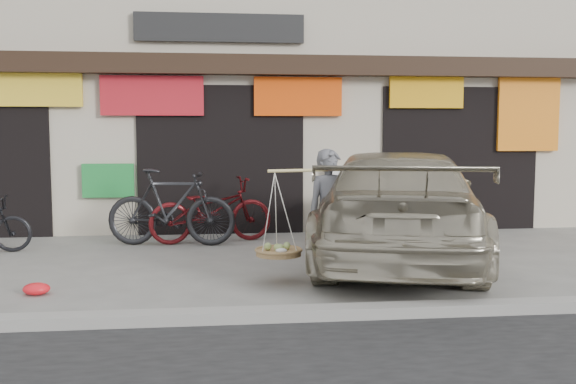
{
  "coord_description": "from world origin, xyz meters",
  "views": [
    {
      "loc": [
        -0.08,
        -8.22,
        1.88
      ],
      "look_at": [
        0.94,
        0.9,
        1.0
      ],
      "focal_mm": 40.0,
      "sensor_mm": 36.0,
      "label": 1
    }
  ],
  "objects": [
    {
      "name": "street_vendor",
      "position": [
        1.34,
        -0.27,
        0.76
      ],
      "size": [
        1.9,
        0.89,
        1.66
      ],
      "rotation": [
        0.0,
        0.0,
        0.24
      ],
      "color": "slate",
      "rests_on": "ground"
    },
    {
      "name": "suv",
      "position": [
        2.49,
        0.72,
        0.79
      ],
      "size": [
        3.54,
        5.87,
        1.59
      ],
      "rotation": [
        0.0,
        0.0,
        2.89
      ],
      "color": "#B1A88E",
      "rests_on": "ground"
    },
    {
      "name": "bike_2",
      "position": [
        -0.18,
        2.58,
        0.55
      ],
      "size": [
        2.2,
        1.17,
        1.1
      ],
      "primitive_type": "imported",
      "rotation": [
        0.0,
        0.0,
        1.79
      ],
      "color": "#520E11",
      "rests_on": "ground"
    },
    {
      "name": "bike_1",
      "position": [
        -0.83,
        2.35,
        0.63
      ],
      "size": [
        2.17,
        0.91,
        1.27
      ],
      "primitive_type": "imported",
      "rotation": [
        0.0,
        0.0,
        1.42
      ],
      "color": "black",
      "rests_on": "ground"
    },
    {
      "name": "ground",
      "position": [
        0.0,
        0.0,
        0.0
      ],
      "size": [
        70.0,
        70.0,
        0.0
      ],
      "primitive_type": "plane",
      "color": "gray",
      "rests_on": "ground"
    },
    {
      "name": "kerb",
      "position": [
        0.0,
        -2.0,
        0.06
      ],
      "size": [
        70.0,
        0.25,
        0.12
      ],
      "primitive_type": "cube",
      "color": "gray",
      "rests_on": "ground"
    },
    {
      "name": "red_bag",
      "position": [
        -2.16,
        -0.71,
        0.07
      ],
      "size": [
        0.31,
        0.25,
        0.14
      ],
      "primitive_type": "ellipsoid",
      "color": "red",
      "rests_on": "ground"
    },
    {
      "name": "shophouse_block",
      "position": [
        -0.0,
        6.42,
        3.45
      ],
      "size": [
        14.0,
        6.32,
        7.0
      ],
      "color": "beige",
      "rests_on": "ground"
    }
  ]
}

